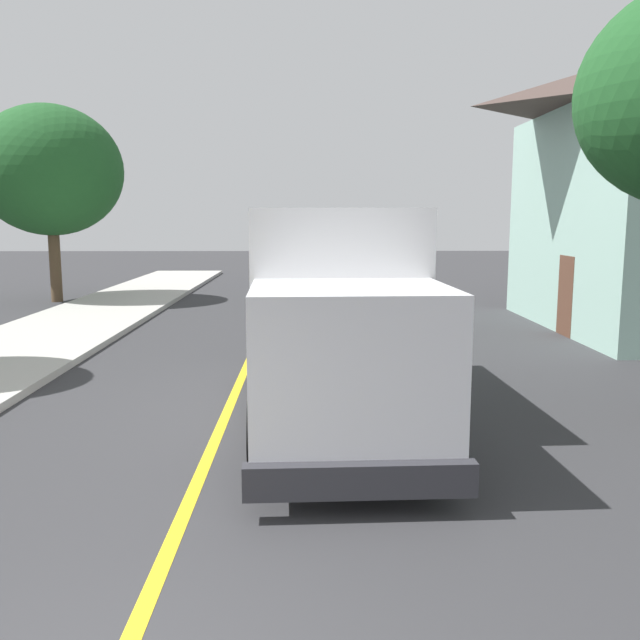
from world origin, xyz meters
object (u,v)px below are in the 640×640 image
parked_car_near (356,303)px  parked_car_far (315,266)px  parked_car_mid (334,279)px  box_truck (333,303)px  street_tree_down_block (50,171)px

parked_car_near → parked_car_far: same height
parked_car_near → parked_car_mid: size_ratio=1.01×
box_truck → parked_car_far: (-0.08, 21.97, -0.97)m
box_truck → parked_car_near: bearing=83.3°
parked_car_near → parked_car_mid: bearing=92.7°
parked_car_near → street_tree_down_block: street_tree_down_block is taller
box_truck → street_tree_down_block: bearing=123.8°
box_truck → parked_car_far: 21.99m
parked_car_near → parked_car_far: 14.44m
parked_car_mid → parked_car_far: (-0.63, 7.24, 0.00)m
parked_car_near → parked_car_mid: (-0.34, 7.17, 0.00)m
box_truck → parked_car_mid: box_truck is taller
parked_car_far → box_truck: bearing=-89.8°
parked_car_mid → street_tree_down_block: size_ratio=0.62×
street_tree_down_block → box_truck: bearing=-56.2°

